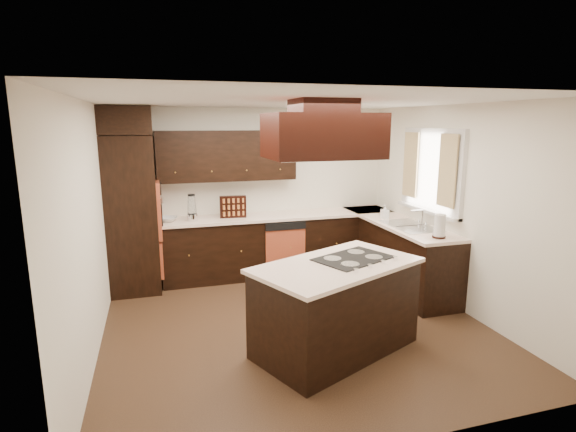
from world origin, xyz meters
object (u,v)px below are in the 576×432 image
object	(u,v)px
spice_rack	(233,207)
oven_column	(132,215)
island	(336,309)
range_hood	(322,136)

from	to	relation	value
spice_rack	oven_column	bearing A→B (deg)	-169.43
island	spice_rack	xyz separation A→B (m)	(-0.61, 2.47, 0.64)
oven_column	island	world-z (taller)	oven_column
island	spice_rack	bearing A→B (deg)	79.92
island	oven_column	bearing A→B (deg)	105.99
island	spice_rack	size ratio (longest dim) A/B	4.19
range_hood	spice_rack	world-z (taller)	range_hood
spice_rack	island	bearing A→B (deg)	-68.87
range_hood	spice_rack	size ratio (longest dim) A/B	2.75
range_hood	spice_rack	distance (m)	2.62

